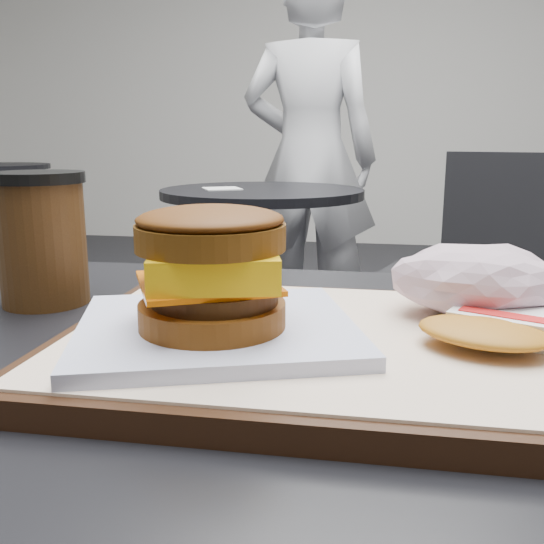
{
  "coord_description": "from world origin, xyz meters",
  "views": [
    {
      "loc": [
        0.05,
        -0.41,
        0.93
      ],
      "look_at": [
        -0.03,
        -0.0,
        0.83
      ],
      "focal_mm": 40.0,
      "sensor_mm": 36.0,
      "label": 1
    }
  ],
  "objects_px": {
    "serving_tray": "(326,346)",
    "neighbor_table": "(262,246)",
    "breakfast_sandwich": "(213,284)",
    "hash_brown": "(505,328)",
    "coffee_cup": "(42,238)",
    "crumpled_wrapper": "(475,280)",
    "neighbor_chair": "(464,269)",
    "patron": "(309,159)"
  },
  "relations": [
    {
      "from": "serving_tray",
      "to": "crumpled_wrapper",
      "type": "xyz_separation_m",
      "value": [
        0.11,
        0.06,
        0.04
      ]
    },
    {
      "from": "coffee_cup",
      "to": "patron",
      "type": "height_order",
      "value": "patron"
    },
    {
      "from": "coffee_cup",
      "to": "neighbor_table",
      "type": "xyz_separation_m",
      "value": [
        -0.08,
        1.54,
        -0.28
      ]
    },
    {
      "from": "neighbor_table",
      "to": "patron",
      "type": "distance_m",
      "value": 0.74
    },
    {
      "from": "crumpled_wrapper",
      "to": "neighbor_table",
      "type": "xyz_separation_m",
      "value": [
        -0.47,
        1.58,
        -0.27
      ]
    },
    {
      "from": "hash_brown",
      "to": "neighbor_chair",
      "type": "bearing_deg",
      "value": 82.98
    },
    {
      "from": "crumpled_wrapper",
      "to": "neighbor_chair",
      "type": "height_order",
      "value": "neighbor_chair"
    },
    {
      "from": "coffee_cup",
      "to": "patron",
      "type": "xyz_separation_m",
      "value": [
        0.0,
        2.22,
        -0.0
      ]
    },
    {
      "from": "breakfast_sandwich",
      "to": "crumpled_wrapper",
      "type": "height_order",
      "value": "breakfast_sandwich"
    },
    {
      "from": "crumpled_wrapper",
      "to": "hash_brown",
      "type": "bearing_deg",
      "value": -79.78
    },
    {
      "from": "hash_brown",
      "to": "neighbor_chair",
      "type": "distance_m",
      "value": 1.6
    },
    {
      "from": "neighbor_table",
      "to": "patron",
      "type": "height_order",
      "value": "patron"
    },
    {
      "from": "neighbor_table",
      "to": "neighbor_chair",
      "type": "xyz_separation_m",
      "value": [
        0.68,
        -0.08,
        -0.04
      ]
    },
    {
      "from": "neighbor_chair",
      "to": "patron",
      "type": "relative_size",
      "value": 0.53
    },
    {
      "from": "crumpled_wrapper",
      "to": "neighbor_table",
      "type": "height_order",
      "value": "crumpled_wrapper"
    },
    {
      "from": "hash_brown",
      "to": "crumpled_wrapper",
      "type": "distance_m",
      "value": 0.07
    },
    {
      "from": "coffee_cup",
      "to": "hash_brown",
      "type": "bearing_deg",
      "value": -14.82
    },
    {
      "from": "breakfast_sandwich",
      "to": "crumpled_wrapper",
      "type": "xyz_separation_m",
      "value": [
        0.18,
        0.09,
        -0.01
      ]
    },
    {
      "from": "serving_tray",
      "to": "neighbor_chair",
      "type": "bearing_deg",
      "value": 78.66
    },
    {
      "from": "neighbor_table",
      "to": "neighbor_chair",
      "type": "bearing_deg",
      "value": -7.04
    },
    {
      "from": "coffee_cup",
      "to": "patron",
      "type": "relative_size",
      "value": 0.08
    },
    {
      "from": "breakfast_sandwich",
      "to": "coffee_cup",
      "type": "xyz_separation_m",
      "value": [
        -0.2,
        0.13,
        0.0
      ]
    },
    {
      "from": "crumpled_wrapper",
      "to": "patron",
      "type": "height_order",
      "value": "patron"
    },
    {
      "from": "serving_tray",
      "to": "neighbor_chair",
      "type": "relative_size",
      "value": 0.43
    },
    {
      "from": "hash_brown",
      "to": "patron",
      "type": "xyz_separation_m",
      "value": [
        -0.4,
        2.32,
        0.03
      ]
    },
    {
      "from": "breakfast_sandwich",
      "to": "hash_brown",
      "type": "distance_m",
      "value": 0.2
    },
    {
      "from": "hash_brown",
      "to": "crumpled_wrapper",
      "type": "height_order",
      "value": "crumpled_wrapper"
    },
    {
      "from": "neighbor_table",
      "to": "neighbor_chair",
      "type": "relative_size",
      "value": 0.85
    },
    {
      "from": "hash_brown",
      "to": "neighbor_chair",
      "type": "relative_size",
      "value": 0.15
    },
    {
      "from": "serving_tray",
      "to": "neighbor_table",
      "type": "distance_m",
      "value": 1.7
    },
    {
      "from": "hash_brown",
      "to": "coffee_cup",
      "type": "relative_size",
      "value": 1.07
    },
    {
      "from": "breakfast_sandwich",
      "to": "crumpled_wrapper",
      "type": "distance_m",
      "value": 0.21
    },
    {
      "from": "hash_brown",
      "to": "coffee_cup",
      "type": "xyz_separation_m",
      "value": [
        -0.4,
        0.11,
        0.03
      ]
    },
    {
      "from": "crumpled_wrapper",
      "to": "neighbor_chair",
      "type": "distance_m",
      "value": 1.54
    },
    {
      "from": "breakfast_sandwich",
      "to": "hash_brown",
      "type": "bearing_deg",
      "value": 7.5
    },
    {
      "from": "hash_brown",
      "to": "neighbor_chair",
      "type": "xyz_separation_m",
      "value": [
        0.19,
        1.56,
        -0.29
      ]
    },
    {
      "from": "coffee_cup",
      "to": "neighbor_chair",
      "type": "distance_m",
      "value": 1.61
    },
    {
      "from": "serving_tray",
      "to": "neighbor_chair",
      "type": "xyz_separation_m",
      "value": [
        0.31,
        1.56,
        -0.27
      ]
    },
    {
      "from": "neighbor_chair",
      "to": "breakfast_sandwich",
      "type": "bearing_deg",
      "value": -103.74
    },
    {
      "from": "hash_brown",
      "to": "neighbor_table",
      "type": "height_order",
      "value": "hash_brown"
    },
    {
      "from": "serving_tray",
      "to": "neighbor_table",
      "type": "height_order",
      "value": "serving_tray"
    },
    {
      "from": "breakfast_sandwich",
      "to": "coffee_cup",
      "type": "distance_m",
      "value": 0.24
    }
  ]
}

